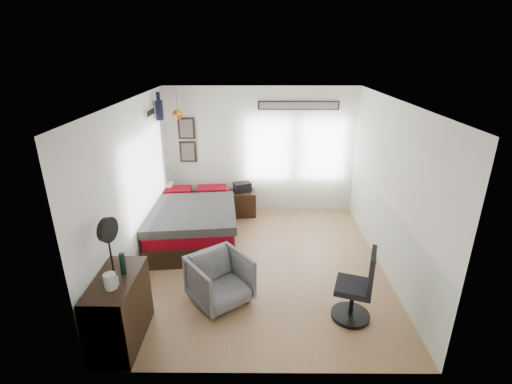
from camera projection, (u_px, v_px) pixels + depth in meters
ground_plane at (262, 264)px, 6.27m from camera, size 4.00×4.50×0.01m
room_shell at (257, 170)px, 5.85m from camera, size 4.02×4.52×2.71m
wall_decor at (206, 119)px, 7.32m from camera, size 3.55×1.32×1.44m
bed at (193, 222)px, 7.00m from camera, size 1.74×2.32×0.70m
dresser at (120, 310)px, 4.49m from camera, size 0.48×1.00×0.90m
armchair at (220, 280)px, 5.24m from camera, size 1.07×1.07×0.71m
nightstand at (243, 203)px, 8.00m from camera, size 0.58×0.49×0.54m
task_chair at (358, 292)px, 4.87m from camera, size 0.58×0.58×1.04m
kettle at (110, 281)px, 4.12m from camera, size 0.16×0.14×0.18m
bottle at (123, 264)px, 4.36m from camera, size 0.07×0.07×0.27m
stand_fan at (108, 231)px, 4.21m from camera, size 0.15×0.30×0.74m
black_bag at (242, 187)px, 7.87m from camera, size 0.41×0.34×0.20m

